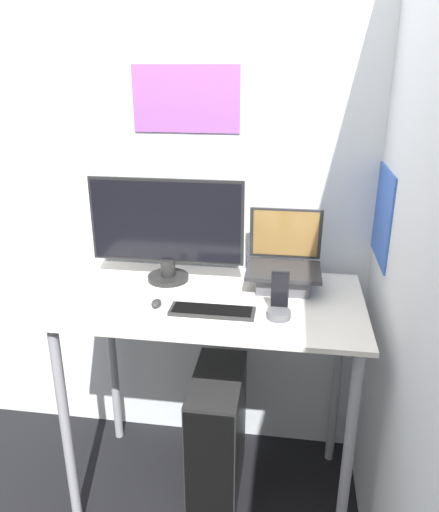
{
  "coord_description": "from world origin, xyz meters",
  "views": [
    {
      "loc": [
        0.29,
        -1.44,
        1.85
      ],
      "look_at": [
        0.03,
        0.32,
        1.16
      ],
      "focal_mm": 35.0,
      "sensor_mm": 36.0,
      "label": 1
    }
  ],
  "objects_px": {
    "cell_phone": "(279,307)",
    "computer_tower": "(217,434)",
    "monitor": "(166,230)",
    "keyboard": "(212,311)",
    "mouse": "(156,303)",
    "laptop": "(284,269)"
  },
  "relations": [
    {
      "from": "cell_phone",
      "to": "computer_tower",
      "type": "relative_size",
      "value": 0.31
    },
    {
      "from": "monitor",
      "to": "cell_phone",
      "type": "xyz_separation_m",
      "value": [
        0.48,
        -0.27,
        -0.18
      ]
    },
    {
      "from": "computer_tower",
      "to": "cell_phone",
      "type": "bearing_deg",
      "value": -28.49
    },
    {
      "from": "keyboard",
      "to": "computer_tower",
      "type": "bearing_deg",
      "value": 91.32
    },
    {
      "from": "keyboard",
      "to": "mouse",
      "type": "relative_size",
      "value": 5.37
    },
    {
      "from": "cell_phone",
      "to": "computer_tower",
      "type": "height_order",
      "value": "cell_phone"
    },
    {
      "from": "monitor",
      "to": "mouse",
      "type": "height_order",
      "value": "monitor"
    },
    {
      "from": "keyboard",
      "to": "cell_phone",
      "type": "relative_size",
      "value": 1.73
    },
    {
      "from": "laptop",
      "to": "monitor",
      "type": "bearing_deg",
      "value": 179.3
    },
    {
      "from": "monitor",
      "to": "cell_phone",
      "type": "bearing_deg",
      "value": -29.66
    },
    {
      "from": "mouse",
      "to": "computer_tower",
      "type": "xyz_separation_m",
      "value": [
        0.22,
        0.12,
        -0.69
      ]
    },
    {
      "from": "keyboard",
      "to": "computer_tower",
      "type": "height_order",
      "value": "keyboard"
    },
    {
      "from": "mouse",
      "to": "cell_phone",
      "type": "distance_m",
      "value": 0.47
    },
    {
      "from": "laptop",
      "to": "keyboard",
      "type": "height_order",
      "value": "laptop"
    },
    {
      "from": "monitor",
      "to": "keyboard",
      "type": "relative_size",
      "value": 2.02
    },
    {
      "from": "mouse",
      "to": "computer_tower",
      "type": "distance_m",
      "value": 0.74
    },
    {
      "from": "keyboard",
      "to": "laptop",
      "type": "bearing_deg",
      "value": 46.95
    },
    {
      "from": "mouse",
      "to": "cell_phone",
      "type": "relative_size",
      "value": 0.32
    },
    {
      "from": "mouse",
      "to": "cell_phone",
      "type": "bearing_deg",
      "value": -2.26
    },
    {
      "from": "mouse",
      "to": "cell_phone",
      "type": "height_order",
      "value": "cell_phone"
    },
    {
      "from": "keyboard",
      "to": "mouse",
      "type": "bearing_deg",
      "value": 174.37
    },
    {
      "from": "cell_phone",
      "to": "computer_tower",
      "type": "distance_m",
      "value": 0.78
    }
  ]
}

